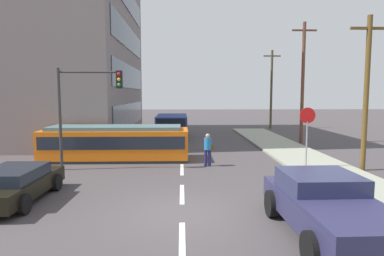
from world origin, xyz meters
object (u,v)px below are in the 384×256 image
traffic_light_mast (85,98)px  parked_sedan_mid (97,139)px  city_bus (172,125)px  pedestrian_crossing (208,148)px  utility_pole_near (366,91)px  utility_pole_far (271,88)px  parked_sedan_near (15,184)px  utility_pole_mid (303,81)px  streetcar_tram (116,142)px  stop_sign (307,125)px  pickup_truck_parked (327,206)px

traffic_light_mast → parked_sedan_mid: bearing=99.6°
city_bus → pedestrian_crossing: (2.16, -11.72, -0.12)m
parked_sedan_mid → utility_pole_near: utility_pole_near is taller
parked_sedan_mid → utility_pole_near: 16.30m
utility_pole_far → parked_sedan_near: bearing=-122.2°
parked_sedan_near → traffic_light_mast: (1.09, 4.84, 2.83)m
city_bus → parked_sedan_mid: bearing=-129.3°
pedestrian_crossing → traffic_light_mast: 6.45m
parked_sedan_near → utility_pole_mid: utility_pole_mid is taller
city_bus → utility_pole_far: size_ratio=0.68×
streetcar_tram → city_bus: bearing=74.0°
streetcar_tram → utility_pole_far: 21.53m
parked_sedan_near → utility_pole_far: utility_pole_far is taller
parked_sedan_near → stop_sign: bearing=21.2°
streetcar_tram → parked_sedan_near: bearing=-105.4°
pedestrian_crossing → utility_pole_near: size_ratio=0.23×
parked_sedan_near → traffic_light_mast: traffic_light_mast is taller
streetcar_tram → utility_pole_near: size_ratio=1.10×
pickup_truck_parked → utility_pole_far: bearing=78.1°
utility_pole_far → utility_pole_near: bearing=-92.2°
pedestrian_crossing → parked_sedan_near: pedestrian_crossing is taller
streetcar_tram → parked_sedan_mid: 4.46m
streetcar_tram → pickup_truck_parked: (7.39, -10.43, -0.18)m
parked_sedan_near → utility_pole_mid: 20.22m
streetcar_tram → parked_sedan_near: size_ratio=1.86×
pickup_truck_parked → utility_pole_mid: utility_pole_mid is taller
pickup_truck_parked → utility_pole_far: utility_pole_far is taller
pickup_truck_parked → city_bus: bearing=102.7°
pickup_truck_parked → utility_pole_near: 9.44m
parked_sedan_mid → stop_sign: size_ratio=1.40×
city_bus → utility_pole_near: size_ratio=0.77×
pedestrian_crossing → utility_pole_near: bearing=-8.9°
city_bus → stop_sign: size_ratio=1.94×
pedestrian_crossing → utility_pole_far: (8.14, 18.57, 3.34)m
utility_pole_far → pickup_truck_parked: bearing=-101.9°
traffic_light_mast → utility_pole_mid: bearing=32.3°
streetcar_tram → traffic_light_mast: (-0.92, -2.46, 2.47)m
city_bus → pedestrian_crossing: 11.92m
traffic_light_mast → utility_pole_far: utility_pole_far is taller
parked_sedan_mid → utility_pole_near: size_ratio=0.55×
city_bus → utility_pole_mid: size_ratio=0.63×
streetcar_tram → utility_pole_mid: bearing=25.7°
parked_sedan_near → stop_sign: 12.68m
pickup_truck_parked → traffic_light_mast: size_ratio=1.03×
city_bus → utility_pole_near: utility_pole_near is taller
parked_sedan_near → parked_sedan_mid: size_ratio=1.06×
utility_pole_far → city_bus: bearing=-146.4°
stop_sign → streetcar_tram: bearing=164.2°
pedestrian_crossing → utility_pole_mid: size_ratio=0.19×
parked_sedan_mid → parked_sedan_near: bearing=-90.0°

